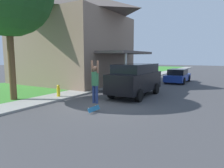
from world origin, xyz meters
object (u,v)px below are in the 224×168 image
(car_down_street, at_px, (178,76))
(skateboarder, at_px, (95,81))
(suv_parked, at_px, (136,78))
(skateboard, at_px, (94,109))
(fire_hydrant, at_px, (58,91))

(car_down_street, bearing_deg, skateboarder, -93.26)
(suv_parked, height_order, skateboarder, skateboarder)
(skateboard, distance_m, fire_hydrant, 4.10)
(suv_parked, relative_size, skateboard, 5.68)
(fire_hydrant, bearing_deg, skateboarder, -19.84)
(car_down_street, bearing_deg, fire_hydrant, -110.83)
(car_down_street, height_order, skateboarder, skateboarder)
(skateboarder, bearing_deg, fire_hydrant, 160.16)
(skateboarder, height_order, fire_hydrant, skateboarder)
(suv_parked, xyz_separation_m, car_down_street, (0.72, 8.72, -0.50))
(suv_parked, xyz_separation_m, fire_hydrant, (-3.77, -3.08, -0.69))
(car_down_street, xyz_separation_m, fire_hydrant, (-4.49, -11.80, -0.19))
(suv_parked, bearing_deg, skateboard, -89.80)
(car_down_street, bearing_deg, skateboard, -93.02)
(skateboarder, distance_m, skateboard, 1.25)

